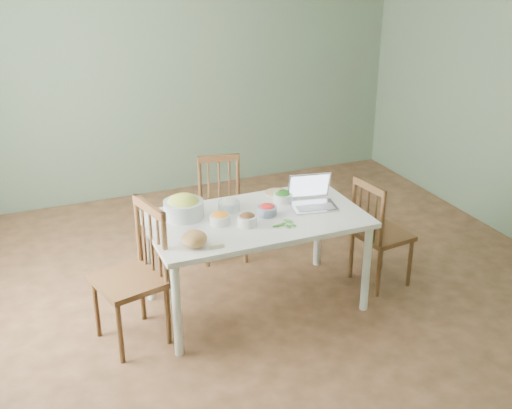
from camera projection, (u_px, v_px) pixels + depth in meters
name	position (u px, v px, depth m)	size (l,w,h in m)	color
floor	(272.00, 296.00, 5.08)	(5.00, 5.00, 0.00)	#452D19
wall_back	(176.00, 68.00, 6.65)	(5.00, 0.00, 2.70)	#5F785A
dining_table	(256.00, 262.00, 4.82)	(1.59, 0.89, 0.74)	white
chair_far	(223.00, 210.00, 5.52)	(0.39, 0.38, 0.89)	#3B2310
chair_left	(129.00, 278.00, 4.34)	(0.44, 0.42, 1.01)	#3B2310
chair_right	(383.00, 232.00, 5.11)	(0.40, 0.38, 0.91)	#3B2310
bread_boule	(194.00, 239.00, 4.23)	(0.17, 0.17, 0.11)	#A47D3C
butter_stick	(217.00, 246.00, 4.22)	(0.10, 0.03, 0.03)	#FEF6C0
bowl_squash	(184.00, 206.00, 4.64)	(0.29, 0.29, 0.17)	#EAF663
bowl_carrot	(220.00, 218.00, 4.56)	(0.15, 0.15, 0.08)	orange
bowl_onion	(229.00, 205.00, 4.78)	(0.16, 0.16, 0.09)	beige
bowl_mushroom	(247.00, 219.00, 4.53)	(0.14, 0.14, 0.09)	#402912
bowl_redpep	(267.00, 210.00, 4.69)	(0.14, 0.14, 0.09)	red
bowl_broccoli	(283.00, 196.00, 4.91)	(0.15, 0.15, 0.09)	#29591F
flatbread	(277.00, 193.00, 5.08)	(0.19, 0.19, 0.02)	tan
basil_bunch	(283.00, 224.00, 4.55)	(0.19, 0.19, 0.02)	#2C5D1D
laptop	(314.00, 194.00, 4.79)	(0.33, 0.29, 0.23)	silver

